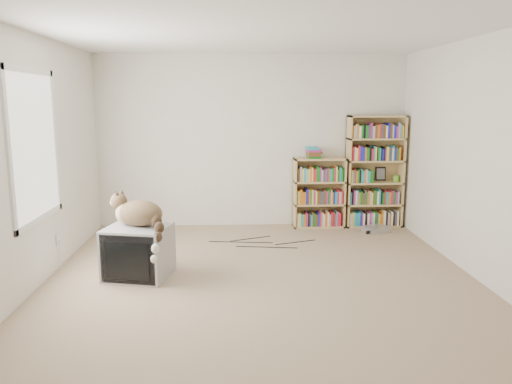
{
  "coord_description": "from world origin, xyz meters",
  "views": [
    {
      "loc": [
        -0.29,
        -4.81,
        1.84
      ],
      "look_at": [
        -0.01,
        1.0,
        0.77
      ],
      "focal_mm": 35.0,
      "sensor_mm": 36.0,
      "label": 1
    }
  ],
  "objects_px": {
    "bookcase_tall": "(374,174)",
    "bookcase_short": "(319,195)",
    "cat": "(142,218)",
    "crt_tv": "(139,252)",
    "dvd_player": "(376,229)"
  },
  "relations": [
    {
      "from": "bookcase_tall",
      "to": "bookcase_short",
      "type": "relative_size",
      "value": 1.6
    },
    {
      "from": "cat",
      "to": "bookcase_short",
      "type": "xyz_separation_m",
      "value": [
        2.21,
        2.08,
        -0.17
      ]
    },
    {
      "from": "crt_tv",
      "to": "bookcase_tall",
      "type": "distance_m",
      "value": 3.74
    },
    {
      "from": "crt_tv",
      "to": "cat",
      "type": "height_order",
      "value": "cat"
    },
    {
      "from": "cat",
      "to": "bookcase_tall",
      "type": "height_order",
      "value": "bookcase_tall"
    },
    {
      "from": "cat",
      "to": "bookcase_short",
      "type": "distance_m",
      "value": 3.04
    },
    {
      "from": "bookcase_tall",
      "to": "dvd_player",
      "type": "height_order",
      "value": "bookcase_tall"
    },
    {
      "from": "cat",
      "to": "bookcase_short",
      "type": "relative_size",
      "value": 0.71
    },
    {
      "from": "cat",
      "to": "dvd_player",
      "type": "bearing_deg",
      "value": 49.77
    },
    {
      "from": "crt_tv",
      "to": "bookcase_tall",
      "type": "bearing_deg",
      "value": 46.44
    },
    {
      "from": "crt_tv",
      "to": "bookcase_short",
      "type": "bearing_deg",
      "value": 54.96
    },
    {
      "from": "crt_tv",
      "to": "dvd_player",
      "type": "xyz_separation_m",
      "value": [
        3.03,
        1.68,
        -0.23
      ]
    },
    {
      "from": "cat",
      "to": "bookcase_tall",
      "type": "xyz_separation_m",
      "value": [
        3.03,
        2.08,
        0.14
      ]
    },
    {
      "from": "bookcase_tall",
      "to": "dvd_player",
      "type": "relative_size",
      "value": 4.64
    },
    {
      "from": "bookcase_short",
      "to": "crt_tv",
      "type": "bearing_deg",
      "value": -137.69
    }
  ]
}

